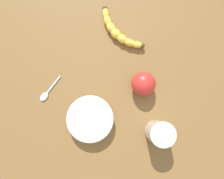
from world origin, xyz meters
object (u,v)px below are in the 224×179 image
smoothie_glass (159,133)px  apple_fruit (143,84)px  banana (118,32)px  teaspoon (45,95)px  ceramic_bowl (90,119)px

smoothie_glass → apple_fruit: (16.52, 4.19, -1.17)cm
banana → teaspoon: (-22.14, 26.89, -1.29)cm
banana → teaspoon: 34.85cm
banana → teaspoon: banana is taller
banana → apple_fruit: (-19.73, -7.87, 2.47)cm
ceramic_bowl → teaspoon: bearing=61.2°
banana → teaspoon: size_ratio=1.73×
banana → ceramic_bowl: ceramic_bowl is taller
apple_fruit → teaspoon: size_ratio=0.86×
apple_fruit → teaspoon: (-2.41, 34.76, -3.75)cm
smoothie_glass → teaspoon: bearing=70.1°
smoothie_glass → teaspoon: size_ratio=1.12×
banana → smoothie_glass: (-36.25, -12.06, 3.64)cm
ceramic_bowl → teaspoon: ceramic_bowl is taller
ceramic_bowl → apple_fruit: size_ratio=1.93×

